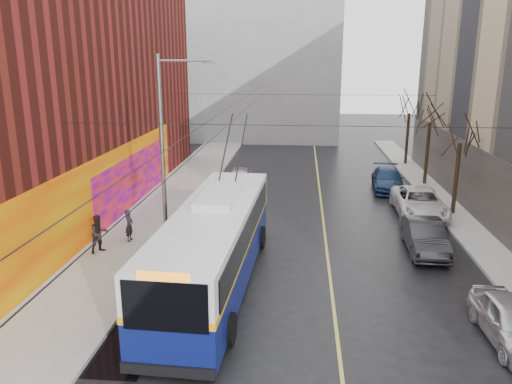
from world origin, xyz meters
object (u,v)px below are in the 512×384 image
Objects in this scene: pedestrian_b at (99,234)px; parked_car_b at (425,236)px; parked_car_a at (512,321)px; tree_near at (461,129)px; following_car at (240,178)px; parked_car_d at (388,179)px; trolleybus at (214,244)px; parked_car_c at (419,203)px; tree_mid at (431,111)px; pedestrian_a at (129,225)px; tree_far at (410,104)px; streetlight_pole at (165,146)px.

parked_car_b is at bearing -45.32° from pedestrian_b.
pedestrian_b reaches higher than parked_car_a.
tree_near reaches higher than following_car.
parked_car_d is (-2.84, 5.52, -4.25)m from tree_near.
trolleybus is 2.62× the size of parked_car_d.
parked_car_a is 0.73× the size of parked_car_c.
tree_near is at bearing -90.00° from tree_mid.
trolleybus is (-12.15, -17.26, -3.55)m from tree_mid.
parked_car_c is at bearing 46.59° from trolleybus.
parked_car_d is 10.24m from following_car.
pedestrian_a reaches higher than parked_car_a.
tree_near is 3.60× the size of pedestrian_b.
pedestrian_a is at bearing -110.64° from following_car.
trolleybus is 6.45m from pedestrian_a.
pedestrian_a is at bearing 152.15° from parked_car_a.
parked_car_d is at bearing -50.67° from pedestrian_a.
tree_mid is 1.62× the size of parked_car_a.
pedestrian_a is (-17.08, -20.17, -4.20)m from tree_far.
trolleybus is at bearing -116.24° from parked_car_d.
tree_far is at bearing 65.53° from trolleybus.
streetlight_pole is 0.69× the size of trolleybus.
tree_far reaches higher than trolleybus.
following_car is (-10.10, 11.07, -0.05)m from parked_car_b.
following_car is at bearing -172.03° from tree_mid.
tree_mid is 7.00m from tree_far.
trolleybus is at bearing -152.96° from parked_car_b.
parked_car_a is (10.15, -3.29, -1.00)m from trolleybus.
pedestrian_b is at bearing 150.24° from pedestrian_a.
pedestrian_a is 1.78m from pedestrian_b.
parked_car_d is at bearing 90.98° from parked_car_b.
tree_far is 27.98m from parked_car_a.
parked_car_c is at bearing 88.24° from parked_car_a.
tree_mid is at bearing 31.83° from parked_car_d.
pedestrian_b is at bearing -140.67° from tree_mid.
streetlight_pole reaches higher than parked_car_b.
pedestrian_b reaches higher than parked_car_b.
tree_mid is (15.14, 13.00, 0.41)m from streetlight_pole.
streetlight_pole is 17.34m from parked_car_d.
pedestrian_a reaches higher than parked_car_c.
parked_car_a is at bearing -60.59° from following_car.
parked_car_a is (-2.00, -20.55, -4.55)m from tree_mid.
tree_mid reaches higher than trolleybus.
streetlight_pole reaches higher than pedestrian_a.
pedestrian_b reaches higher than parked_car_d.
parked_car_d reaches higher than following_car.
parked_car_a is at bearing -83.17° from parked_car_d.
parked_car_c reaches higher than parked_car_d.
trolleybus is (-12.15, -10.26, -3.27)m from tree_near.
tree_mid reaches higher than parked_car_a.
streetlight_pole reaches higher than parked_car_a.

